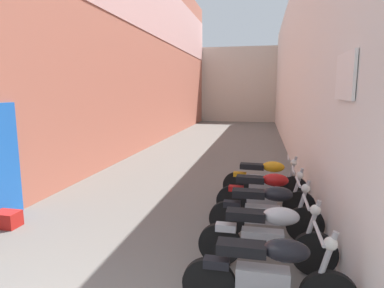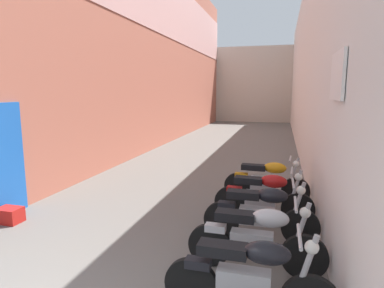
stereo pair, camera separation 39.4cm
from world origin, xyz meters
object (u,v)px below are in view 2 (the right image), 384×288
at_px(motorcycle_nearest, 249,276).
at_px(motorcycle_second, 256,237).
at_px(motorcycle_third, 261,211).
at_px(motorcycle_fourth, 264,195).
at_px(plastic_crate, 9,215).
at_px(motorcycle_fifth, 266,180).

distance_m(motorcycle_nearest, motorcycle_second, 0.96).
height_order(motorcycle_third, motorcycle_fourth, same).
height_order(motorcycle_third, plastic_crate, motorcycle_third).
height_order(motorcycle_nearest, motorcycle_fifth, same).
height_order(motorcycle_nearest, motorcycle_second, same).
distance_m(motorcycle_nearest, plastic_crate, 4.78).
relative_size(motorcycle_second, motorcycle_third, 1.00).
bearing_deg(motorcycle_fifth, motorcycle_nearest, -90.00).
bearing_deg(motorcycle_second, plastic_crate, 173.67).
height_order(motorcycle_nearest, motorcycle_third, same).
bearing_deg(motorcycle_nearest, motorcycle_second, 90.00).
bearing_deg(motorcycle_third, plastic_crate, -174.24).
height_order(motorcycle_second, motorcycle_third, same).
bearing_deg(plastic_crate, motorcycle_fifth, 28.13).
height_order(motorcycle_nearest, plastic_crate, motorcycle_nearest).
height_order(motorcycle_second, motorcycle_fifth, same).
distance_m(motorcycle_second, motorcycle_fourth, 1.83).
relative_size(motorcycle_fourth, plastic_crate, 4.21).
distance_m(motorcycle_nearest, motorcycle_fourth, 2.79).
xyz_separation_m(motorcycle_second, motorcycle_third, (-0.00, 0.96, 0.00)).
xyz_separation_m(motorcycle_nearest, motorcycle_fifth, (-0.00, 3.89, 0.00)).
distance_m(motorcycle_third, motorcycle_fifth, 1.97).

